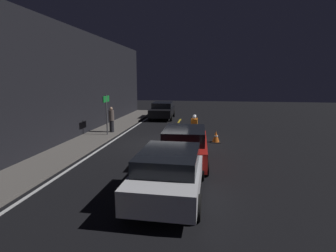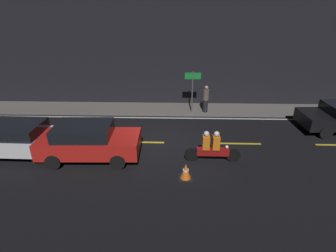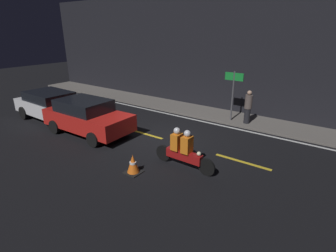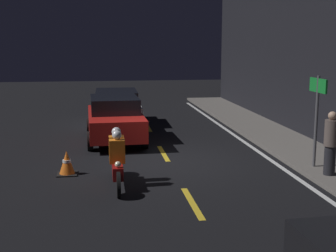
# 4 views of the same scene
# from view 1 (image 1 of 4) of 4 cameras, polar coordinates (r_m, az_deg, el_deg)

# --- Properties ---
(ground_plane) EXTENTS (56.00, 56.00, 0.00)m
(ground_plane) POSITION_cam_1_polar(r_m,az_deg,el_deg) (13.95, -0.99, -4.03)
(ground_plane) COLOR black
(raised_curb) EXTENTS (28.00, 2.01, 0.11)m
(raised_curb) POSITION_cam_1_polar(r_m,az_deg,el_deg) (15.19, -16.88, -3.07)
(raised_curb) COLOR #605B56
(raised_curb) RESTS_ON ground
(building_front) EXTENTS (28.00, 0.30, 6.30)m
(building_front) POSITION_cam_1_polar(r_m,az_deg,el_deg) (15.36, -21.43, 8.47)
(building_front) COLOR black
(building_front) RESTS_ON ground
(lane_dash_b) EXTENTS (2.00, 0.14, 0.01)m
(lane_dash_b) POSITION_cam_1_polar(r_m,az_deg,el_deg) (8.84, -7.07, -12.72)
(lane_dash_b) COLOR gold
(lane_dash_b) RESTS_ON ground
(lane_dash_c) EXTENTS (2.00, 0.14, 0.01)m
(lane_dash_c) POSITION_cam_1_polar(r_m,az_deg,el_deg) (12.99, -1.73, -5.09)
(lane_dash_c) COLOR gold
(lane_dash_c) RESTS_ON ground
(lane_dash_d) EXTENTS (2.00, 0.14, 0.01)m
(lane_dash_d) POSITION_cam_1_polar(r_m,az_deg,el_deg) (17.32, 0.93, -1.20)
(lane_dash_d) COLOR gold
(lane_dash_d) RESTS_ON ground
(lane_dash_e) EXTENTS (2.00, 0.14, 0.01)m
(lane_dash_e) POSITION_cam_1_polar(r_m,az_deg,el_deg) (21.72, 2.52, 1.14)
(lane_dash_e) COLOR gold
(lane_dash_e) RESTS_ON ground
(lane_solid_kerb) EXTENTS (25.20, 0.14, 0.01)m
(lane_solid_kerb) POSITION_cam_1_polar(r_m,az_deg,el_deg) (14.72, -12.43, -3.50)
(lane_solid_kerb) COLOR silver
(lane_solid_kerb) RESTS_ON ground
(sedan_white) EXTENTS (4.26, 2.02, 1.42)m
(sedan_white) POSITION_cam_1_polar(r_m,az_deg,el_deg) (7.82, 0.39, -9.74)
(sedan_white) COLOR silver
(sedan_white) RESTS_ON ground
(taxi_red) EXTENTS (4.10, 1.98, 1.51)m
(taxi_red) POSITION_cam_1_polar(r_m,az_deg,el_deg) (10.65, 3.64, -4.18)
(taxi_red) COLOR red
(taxi_red) RESTS_ON ground
(van_black) EXTENTS (4.29, 2.09, 1.41)m
(van_black) POSITION_cam_1_polar(r_m,az_deg,el_deg) (22.87, -1.21, 3.52)
(van_black) COLOR black
(van_black) RESTS_ON ground
(motorcycle) EXTENTS (2.27, 0.37, 1.36)m
(motorcycle) POSITION_cam_1_polar(r_m,az_deg,el_deg) (15.58, 5.73, -0.19)
(motorcycle) COLOR black
(motorcycle) RESTS_ON ground
(traffic_cone_near) EXTENTS (0.51, 0.51, 0.62)m
(traffic_cone_near) POSITION_cam_1_polar(r_m,az_deg,el_deg) (14.59, 10.38, -2.34)
(traffic_cone_near) COLOR black
(traffic_cone_near) RESTS_ON ground
(pedestrian) EXTENTS (0.34, 0.34, 1.59)m
(pedestrian) POSITION_cam_1_polar(r_m,az_deg,el_deg) (16.88, -12.21, 1.41)
(pedestrian) COLOR black
(pedestrian) RESTS_ON raised_curb
(shop_sign) EXTENTS (0.90, 0.08, 2.40)m
(shop_sign) POSITION_cam_1_polar(r_m,az_deg,el_deg) (16.03, -13.27, 4.10)
(shop_sign) COLOR #4C4C51
(shop_sign) RESTS_ON raised_curb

